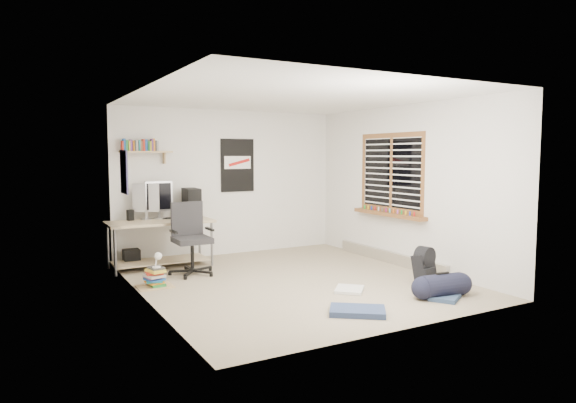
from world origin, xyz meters
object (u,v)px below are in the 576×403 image
desk (160,244)px  backpack (424,269)px  book_stack (155,276)px  office_chair (192,241)px  duffel_bag (442,286)px

desk → backpack: desk is taller
backpack → book_stack: size_ratio=0.81×
office_chair → book_stack: office_chair is taller
office_chair → duffel_bag: size_ratio=1.87×
duffel_bag → book_stack: bearing=150.3°
office_chair → duffel_bag: bearing=-48.7°
desk → duffel_bag: bearing=-59.2°
office_chair → backpack: 3.29m
backpack → book_stack: (-3.25, 1.56, -0.05)m
book_stack → duffel_bag: bearing=-36.7°
desk → office_chair: size_ratio=1.50×
backpack → duffel_bag: bearing=-128.3°
desk → book_stack: size_ratio=3.31×
book_stack → backpack: bearing=-25.7°
backpack → duffel_bag: size_ratio=0.69×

